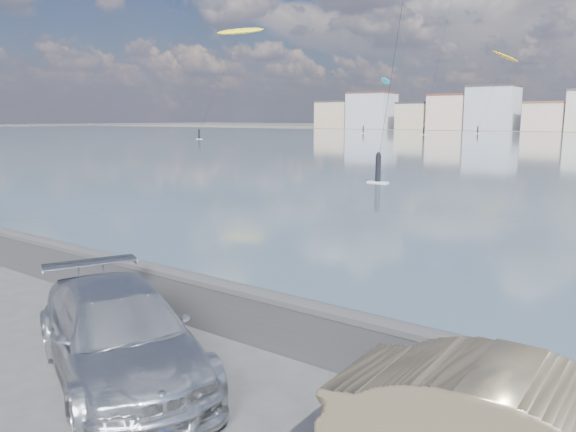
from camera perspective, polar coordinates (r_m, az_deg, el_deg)
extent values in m
plane|color=#333335|center=(9.97, -19.45, -15.20)|extent=(700.00, 700.00, 0.00)
cube|color=#28282B|center=(11.38, -8.09, -9.10)|extent=(400.00, 0.35, 0.90)
cylinder|color=#28282B|center=(11.24, -8.15, -6.93)|extent=(400.00, 0.36, 0.36)
cube|color=#CCB293|center=(225.27, 4.96, 10.15)|extent=(14.00, 11.00, 10.00)
cube|color=#383330|center=(225.35, 4.98, 11.49)|extent=(14.28, 11.22, 0.60)
cube|color=#B2B7C6|center=(217.44, 8.48, 10.48)|extent=(16.00, 12.00, 13.00)
cube|color=#562D23|center=(217.62, 8.53, 12.27)|extent=(16.32, 12.24, 0.60)
cube|color=beige|center=(209.61, 12.74, 9.82)|extent=(11.00, 10.00, 9.00)
cube|color=#2D2D33|center=(209.67, 12.79, 11.13)|extent=(11.22, 10.20, 0.60)
cube|color=beige|center=(204.58, 16.11, 10.03)|extent=(13.00, 11.00, 11.50)
cube|color=brown|center=(204.72, 16.20, 11.72)|extent=(13.26, 11.22, 0.60)
cube|color=#B2B7C6|center=(199.83, 20.07, 10.19)|extent=(15.00, 12.00, 14.00)
cube|color=#383330|center=(200.07, 20.20, 12.28)|extent=(15.30, 12.24, 0.60)
cube|color=beige|center=(195.56, 24.70, 9.10)|extent=(12.00, 10.00, 8.50)
cube|color=brown|center=(195.62, 24.80, 10.43)|extent=(12.24, 10.20, 0.60)
imported|color=silver|center=(9.54, -16.72, -11.42)|extent=(5.47, 3.93, 1.47)
ellipsoid|color=#BF8C19|center=(164.77, 21.22, 14.87)|extent=(7.32, 6.24, 3.68)
cube|color=white|center=(156.87, 18.70, 7.95)|extent=(1.40, 0.42, 0.08)
cylinder|color=black|center=(156.85, 18.72, 8.28)|extent=(0.36, 0.36, 1.70)
sphere|color=black|center=(156.83, 18.73, 8.61)|extent=(0.28, 0.28, 0.28)
cylinder|color=black|center=(160.51, 19.99, 11.72)|extent=(3.39, 8.61, 18.82)
cube|color=white|center=(36.64, 9.11, 3.42)|extent=(1.40, 0.42, 0.08)
cylinder|color=black|center=(36.55, 9.14, 4.82)|extent=(0.36, 0.36, 1.70)
sphere|color=black|center=(36.48, 9.18, 6.23)|extent=(0.28, 0.28, 0.28)
cube|color=white|center=(142.02, 13.60, 8.04)|extent=(1.40, 0.42, 0.08)
cylinder|color=black|center=(142.00, 13.61, 8.40)|extent=(0.36, 0.36, 1.70)
sphere|color=black|center=(141.98, 13.63, 8.76)|extent=(0.28, 0.28, 0.28)
cylinder|color=black|center=(145.44, 15.04, 14.95)|extent=(2.95, 7.46, 32.63)
ellipsoid|color=yellow|center=(122.55, -4.87, 18.21)|extent=(9.90, 7.77, 2.58)
cube|color=white|center=(111.50, -9.01, 7.74)|extent=(1.40, 0.42, 0.08)
cylinder|color=black|center=(111.47, -9.02, 8.20)|extent=(0.36, 0.36, 1.70)
sphere|color=black|center=(111.45, -9.03, 8.66)|extent=(0.28, 0.28, 0.28)
cylinder|color=black|center=(116.50, -6.89, 13.53)|extent=(0.60, 13.11, 20.50)
ellipsoid|color=#19BFBF|center=(167.90, 9.90, 13.35)|extent=(4.46, 8.37, 2.08)
cube|color=white|center=(153.85, 7.64, 8.35)|extent=(1.40, 0.42, 0.08)
cylinder|color=black|center=(153.83, 7.65, 8.69)|extent=(0.36, 0.36, 1.70)
sphere|color=black|center=(153.81, 7.66, 9.02)|extent=(0.28, 0.28, 0.28)
cylinder|color=black|center=(160.70, 8.82, 11.19)|extent=(1.45, 14.92, 13.21)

